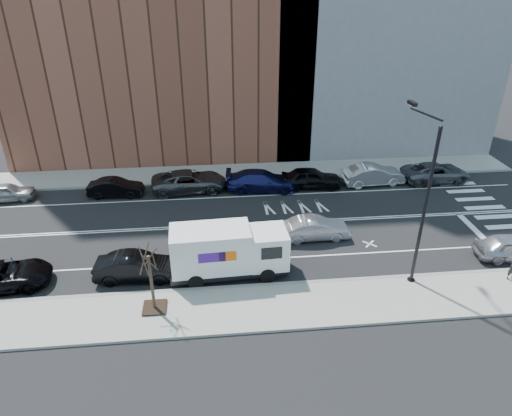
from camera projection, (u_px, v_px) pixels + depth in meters
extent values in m
plane|color=black|center=(270.00, 223.00, 31.38)|extent=(120.00, 120.00, 0.00)
cube|color=gray|center=(291.00, 305.00, 23.60)|extent=(44.00, 3.60, 0.15)
cube|color=gray|center=(257.00, 172.00, 39.09)|extent=(44.00, 3.60, 0.15)
cube|color=gray|center=(286.00, 284.00, 25.18)|extent=(44.00, 0.25, 0.17)
cube|color=gray|center=(259.00, 180.00, 37.50)|extent=(44.00, 0.25, 0.17)
cube|color=brown|center=(157.00, 28.00, 39.27)|extent=(26.00, 10.00, 22.00)
cube|color=slate|center=(384.00, 1.00, 40.11)|extent=(20.00, 10.00, 26.00)
cylinder|color=black|center=(424.00, 211.00, 23.39)|extent=(0.18, 0.18, 9.00)
cylinder|color=black|center=(411.00, 281.00, 25.44)|extent=(0.44, 0.44, 0.20)
sphere|color=black|center=(441.00, 127.00, 21.31)|extent=(0.20, 0.20, 0.20)
cylinder|color=black|center=(426.00, 114.00, 22.74)|extent=(0.11, 3.49, 0.48)
cube|color=black|center=(412.00, 103.00, 24.19)|extent=(0.25, 0.80, 0.18)
cube|color=#FFF2CC|center=(412.00, 105.00, 24.24)|extent=(0.18, 0.55, 0.03)
cube|color=black|center=(155.00, 307.00, 23.26)|extent=(1.20, 1.20, 0.04)
cylinder|color=#382B1E|center=(152.00, 283.00, 22.55)|extent=(0.16, 0.16, 3.20)
cylinder|color=#382B1E|center=(154.00, 259.00, 21.92)|extent=(0.06, 0.80, 1.44)
cylinder|color=#382B1E|center=(151.00, 257.00, 22.11)|extent=(0.81, 0.31, 1.19)
cylinder|color=#382B1E|center=(144.00, 258.00, 22.01)|extent=(0.58, 0.76, 1.50)
cylinder|color=#382B1E|center=(144.00, 261.00, 21.75)|extent=(0.47, 0.61, 1.37)
cylinder|color=#382B1E|center=(150.00, 262.00, 21.69)|extent=(0.72, 0.29, 1.13)
cube|color=black|center=(228.00, 267.00, 25.95)|extent=(6.54, 2.48, 0.31)
cube|color=white|center=(268.00, 247.00, 25.72)|extent=(2.18, 2.33, 2.08)
cube|color=black|center=(287.00, 241.00, 25.71)|extent=(0.15, 1.93, 0.99)
cube|color=black|center=(272.00, 253.00, 24.58)|extent=(1.14, 0.09, 0.73)
cube|color=black|center=(265.00, 232.00, 26.56)|extent=(1.14, 0.09, 0.73)
cube|color=black|center=(285.00, 261.00, 26.33)|extent=(0.25, 2.09, 0.36)
cube|color=white|center=(211.00, 248.00, 25.20)|extent=(4.47, 2.49, 2.39)
cube|color=#47198C|center=(212.00, 258.00, 24.11)|extent=(1.46, 0.09, 0.57)
cube|color=orange|center=(228.00, 256.00, 24.22)|extent=(0.94, 0.06, 0.57)
cube|color=#47198C|center=(209.00, 235.00, 26.15)|extent=(1.46, 0.09, 0.57)
cube|color=orange|center=(224.00, 234.00, 26.26)|extent=(0.94, 0.06, 0.57)
cylinder|color=black|center=(267.00, 275.00, 25.33)|extent=(0.89, 0.33, 0.87)
cylinder|color=black|center=(261.00, 255.00, 27.15)|extent=(0.89, 0.33, 0.87)
cylinder|color=black|center=(196.00, 281.00, 24.82)|extent=(0.89, 0.33, 0.87)
cylinder|color=black|center=(195.00, 260.00, 26.64)|extent=(0.89, 0.33, 0.87)
imported|color=#9C9B9F|center=(7.00, 192.00, 34.19)|extent=(4.07, 2.01, 1.33)
imported|color=black|center=(116.00, 188.00, 34.84)|extent=(4.23, 1.66, 1.37)
imported|color=#464A4D|center=(189.00, 181.00, 35.60)|extent=(6.02, 3.14, 1.62)
imported|color=navy|center=(261.00, 181.00, 35.72)|extent=(5.67, 2.70, 1.60)
imported|color=black|center=(311.00, 178.00, 36.13)|extent=(4.91, 2.26, 1.63)
imported|color=silver|center=(373.00, 175.00, 36.68)|extent=(5.11, 2.13, 1.64)
imported|color=#56585E|center=(436.00, 172.00, 37.26)|extent=(5.55, 2.72, 1.52)
imported|color=#B3B3B8|center=(315.00, 228.00, 29.33)|extent=(4.39, 1.64, 1.43)
imported|color=black|center=(137.00, 267.00, 25.44)|extent=(4.71, 1.85, 1.53)
imported|color=black|center=(1.00, 276.00, 24.80)|extent=(5.43, 3.00, 1.44)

